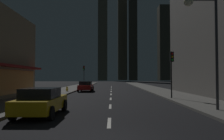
% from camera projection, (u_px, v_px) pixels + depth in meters
% --- Properties ---
extents(ground_plane, '(78.00, 136.00, 0.10)m').
position_uv_depth(ground_plane, '(112.00, 89.00, 38.22)').
color(ground_plane, black).
extents(sidewalk_right, '(4.00, 76.00, 0.15)m').
position_uv_depth(sidewalk_right, '(151.00, 88.00, 38.19)').
color(sidewalk_right, '#605E59').
rests_on(sidewalk_right, ground).
extents(sidewalk_left, '(4.00, 76.00, 0.15)m').
position_uv_depth(sidewalk_left, '(73.00, 88.00, 38.25)').
color(sidewalk_left, '#605E59').
rests_on(sidewalk_left, ground).
extents(lane_marking_center, '(0.16, 43.80, 0.01)m').
position_uv_depth(lane_marking_center, '(112.00, 94.00, 25.03)').
color(lane_marking_center, silver).
rests_on(lane_marking_center, ground).
extents(skyscraper_distant_tall, '(5.62, 7.51, 71.14)m').
position_uv_depth(skyscraper_distant_tall, '(104.00, 24.00, 134.55)').
color(skyscraper_distant_tall, '#524E3D').
rests_on(skyscraper_distant_tall, ground).
extents(skyscraper_distant_mid, '(6.37, 6.58, 64.02)m').
position_uv_depth(skyscraper_distant_mid, '(123.00, 35.00, 152.49)').
color(skyscraper_distant_mid, '#3E3B2E').
rests_on(skyscraper_distant_mid, ground).
extents(skyscraper_distant_short, '(5.08, 5.05, 65.33)m').
position_uv_depth(skyscraper_distant_short, '(134.00, 29.00, 135.80)').
color(skyscraper_distant_short, '#2E2C23').
rests_on(skyscraper_distant_short, ground).
extents(skyscraper_distant_slender, '(8.33, 7.84, 48.06)m').
position_uv_depth(skyscraper_distant_slender, '(166.00, 43.00, 137.52)').
color(skyscraper_distant_slender, '#353328').
rests_on(skyscraper_distant_slender, ground).
extents(car_parked_near, '(1.98, 4.24, 1.45)m').
position_uv_depth(car_parked_near, '(43.00, 101.00, 11.27)').
color(car_parked_near, gold).
rests_on(car_parked_near, ground).
extents(car_parked_far, '(1.98, 4.24, 1.45)m').
position_uv_depth(car_parked_far, '(87.00, 86.00, 30.35)').
color(car_parked_far, '#B21919').
rests_on(car_parked_far, ground).
extents(fire_hydrant_far_left, '(0.42, 0.30, 0.65)m').
position_uv_depth(fire_hydrant_far_left, '(68.00, 89.00, 28.56)').
color(fire_hydrant_far_left, gold).
rests_on(fire_hydrant_far_left, sidewalk_left).
extents(traffic_light_near_right, '(0.32, 0.48, 4.20)m').
position_uv_depth(traffic_light_near_right, '(173.00, 64.00, 19.18)').
color(traffic_light_near_right, '#2D2D2D').
rests_on(traffic_light_near_right, sidewalk_right).
extents(traffic_light_far_left, '(0.32, 0.48, 4.20)m').
position_uv_depth(traffic_light_far_left, '(85.00, 71.00, 42.66)').
color(traffic_light_far_left, '#2D2D2D').
rests_on(traffic_light_far_left, sidewalk_left).
extents(street_lamp_right, '(1.96, 0.56, 6.58)m').
position_uv_depth(street_lamp_right, '(203.00, 25.00, 12.41)').
color(street_lamp_right, '#38383D').
rests_on(street_lamp_right, sidewalk_right).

